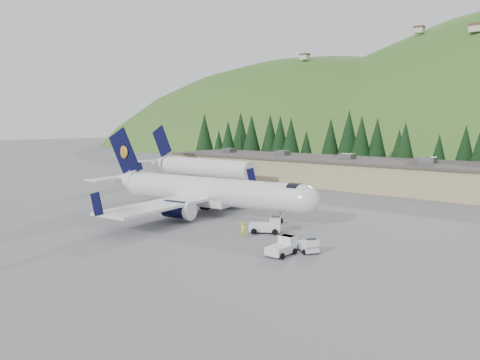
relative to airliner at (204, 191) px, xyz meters
name	(u,v)px	position (x,y,z in m)	size (l,w,h in m)	color
ground	(210,215)	(0.98, 0.13, -3.00)	(600.00, 600.00, 0.00)	slate
airliner	(204,191)	(0.00, 0.00, 0.00)	(33.92, 31.93, 11.25)	white
second_airliner	(196,166)	(-23.94, 22.13, 0.32)	(27.50, 11.00, 10.05)	white
baggage_tug_a	(268,225)	(12.73, -3.19, -2.19)	(3.75, 3.30, 1.80)	white
baggage_tug_b	(308,246)	(20.22, -7.01, -2.37)	(2.90, 2.58, 1.40)	white
baggage_tug_c	(283,247)	(18.85, -9.16, -2.27)	(1.88, 3.06, 1.62)	white
terminal_building	(324,170)	(-4.03, 38.13, -0.38)	(71.00, 17.00, 6.10)	tan
ramp_worker	(243,230)	(12.20, -6.80, -2.14)	(0.62, 0.41, 1.71)	yellow
tree_line	(354,141)	(-8.63, 60.36, 4.61)	(112.02, 17.94, 14.14)	black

